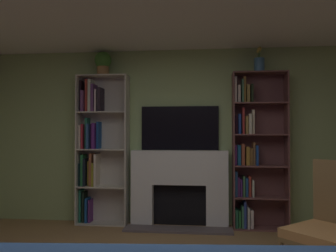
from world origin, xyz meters
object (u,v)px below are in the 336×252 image
Objects in this scene: fireplace at (179,186)px; potted_plant at (103,62)px; bookshelf_right at (253,152)px; vase_with_flowers at (259,63)px; bookshelf_left at (97,146)px; tv at (180,128)px.

potted_plant reaches higher than fireplace.
potted_plant is (-1.13, -0.03, 1.80)m from fireplace.
vase_with_flowers reaches higher than bookshelf_right.
fireplace is 2.07m from vase_with_flowers.
potted_plant is 2.25m from vase_with_flowers.
bookshelf_right is at bearing 1.10° from potted_plant.
bookshelf_right is at bearing -0.20° from bookshelf_left.
bookshelf_right is at bearing 0.42° from fireplace.
potted_plant is (0.10, -0.05, 1.24)m from bookshelf_left.
bookshelf_left is 1.00× the size of bookshelf_right.
tv is at bearing 90.00° from fireplace.
tv is 1.45m from vase_with_flowers.
bookshelf_left is at bearing 179.80° from bookshelf_right.
bookshelf_left is (-1.22, 0.02, 0.56)m from fireplace.
vase_with_flowers is at bearing -5.96° from tv.
vase_with_flowers is at bearing 0.06° from potted_plant.
fireplace is 1.14m from bookshelf_right.
bookshelf_left reaches higher than fireplace.
bookshelf_right reaches higher than tv.
fireplace is 4.08× the size of vase_with_flowers.
bookshelf_right reaches higher than fireplace.
vase_with_flowers reaches higher than fireplace.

